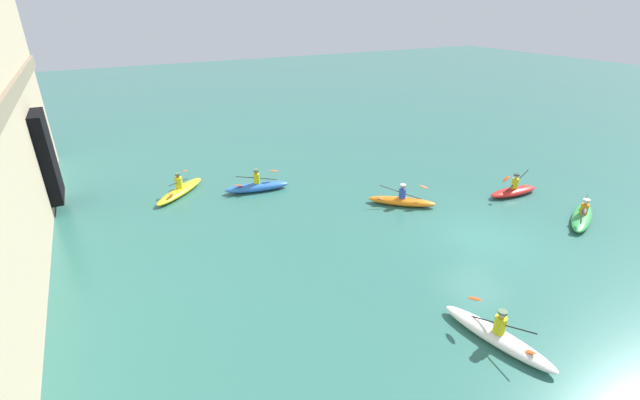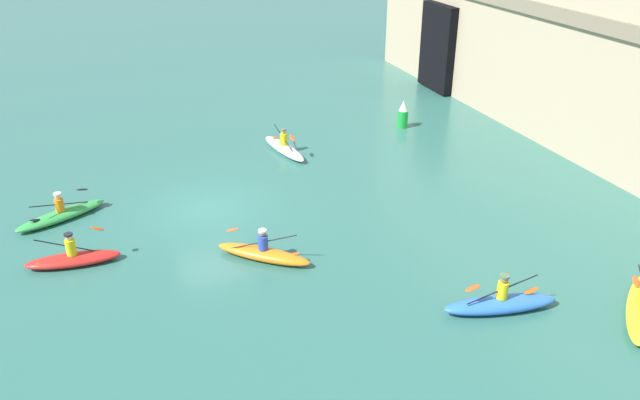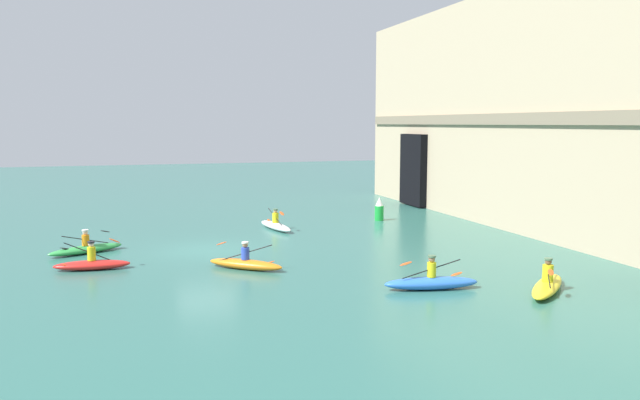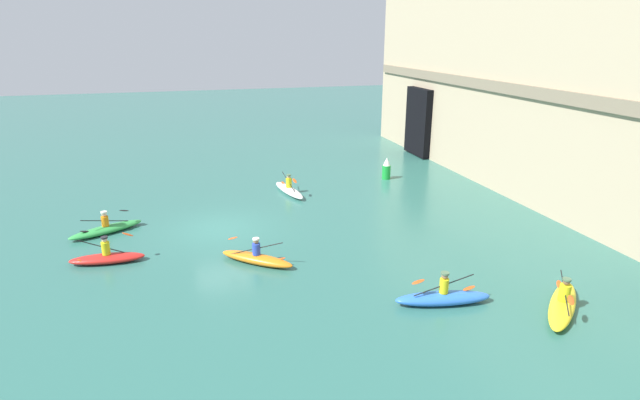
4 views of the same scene
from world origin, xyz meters
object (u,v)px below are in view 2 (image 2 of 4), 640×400
at_px(kayak_white, 284,148).
at_px(kayak_green, 61,214).
at_px(marker_buoy, 403,115).
at_px(kayak_orange, 263,253).
at_px(kayak_red, 73,258).
at_px(kayak_blue, 500,303).

distance_m(kayak_white, kayak_green, 9.77).
bearing_deg(marker_buoy, kayak_white, -79.00).
xyz_separation_m(kayak_green, marker_buoy, (-4.70, 15.51, 0.41)).
height_order(kayak_white, marker_buoy, marker_buoy).
bearing_deg(kayak_orange, kayak_red, -156.18).
xyz_separation_m(kayak_white, kayak_orange, (8.39, -3.15, 0.00)).
relative_size(kayak_white, kayak_red, 1.21).
relative_size(kayak_orange, kayak_blue, 0.85).
xyz_separation_m(kayak_red, kayak_green, (-3.28, -0.39, -0.02)).
bearing_deg(kayak_white, kayak_green, 99.34).
distance_m(kayak_red, marker_buoy, 17.10).
xyz_separation_m(kayak_white, kayak_red, (6.74, -8.74, -0.00)).
relative_size(kayak_red, marker_buoy, 2.13).
bearing_deg(kayak_red, marker_buoy, -147.98).
xyz_separation_m(kayak_orange, kayak_blue, (4.73, 5.42, 0.02)).
distance_m(kayak_orange, kayak_red, 5.83).
distance_m(kayak_white, marker_buoy, 6.51).
height_order(kayak_blue, kayak_green, kayak_blue).
bearing_deg(kayak_red, kayak_blue, 154.06).
bearing_deg(kayak_green, kayak_white, -6.94).
bearing_deg(kayak_blue, kayak_red, 159.85).
xyz_separation_m(kayak_orange, kayak_red, (-1.65, -5.59, -0.01)).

